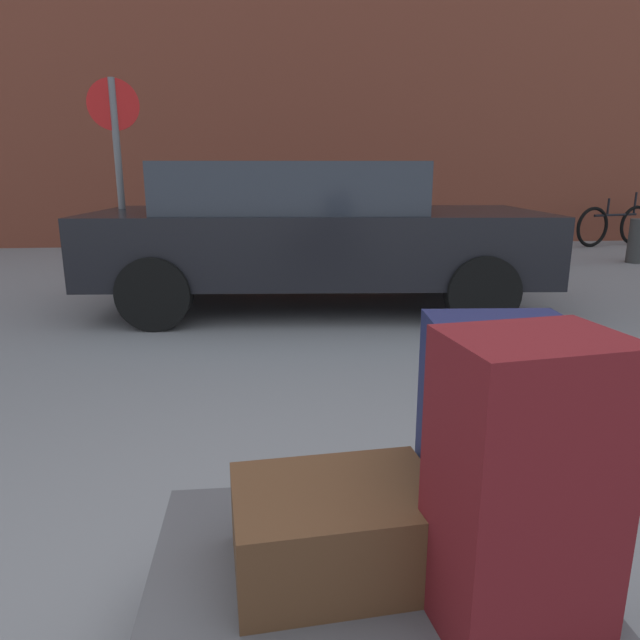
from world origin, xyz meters
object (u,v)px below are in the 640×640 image
at_px(luggage_cart, 364,586).
at_px(suitcase_brown_rear_left, 336,529).
at_px(no_parking_sign, 119,166).
at_px(parked_car, 311,231).
at_px(bollard_kerb_far, 637,241).
at_px(suitcase_navy_center, 493,434).
at_px(bollard_kerb_near, 451,243).
at_px(suitcase_maroon_stacked_top, 523,487).
at_px(bollard_kerb_mid, 538,242).
at_px(bicycle_leaning, 614,225).

relative_size(luggage_cart, suitcase_brown_rear_left, 2.17).
distance_m(suitcase_brown_rear_left, no_parking_sign, 5.27).
xyz_separation_m(parked_car, bollard_kerb_far, (5.08, 2.36, -0.43)).
distance_m(parked_car, no_parking_sign, 2.08).
height_order(suitcase_navy_center, bollard_kerb_near, suitcase_navy_center).
relative_size(suitcase_maroon_stacked_top, parked_car, 0.15).
bearing_deg(bollard_kerb_far, bollard_kerb_mid, 180.00).
relative_size(bollard_kerb_mid, bollard_kerb_far, 1.00).
xyz_separation_m(suitcase_maroon_stacked_top, suitcase_navy_center, (0.06, 0.30, -0.02)).
distance_m(suitcase_brown_rear_left, suitcase_maroon_stacked_top, 0.49).
bearing_deg(luggage_cart, bollard_kerb_far, 51.90).
xyz_separation_m(luggage_cart, suitcase_brown_rear_left, (-0.08, -0.01, 0.19)).
relative_size(suitcase_brown_rear_left, suitcase_maroon_stacked_top, 0.76).
bearing_deg(bollard_kerb_near, suitcase_maroon_stacked_top, -107.08).
distance_m(bollard_kerb_near, no_parking_sign, 4.66).
xyz_separation_m(bollard_kerb_mid, no_parking_sign, (-5.45, -1.86, 1.06)).
distance_m(suitcase_navy_center, bollard_kerb_near, 7.02).
relative_size(suitcase_brown_rear_left, suitcase_navy_center, 0.82).
distance_m(suitcase_navy_center, bollard_kerb_mid, 7.52).
distance_m(suitcase_navy_center, bollard_kerb_far, 8.34).
bearing_deg(parked_car, bollard_kerb_far, 24.91).
xyz_separation_m(bicycle_leaning, no_parking_sign, (-7.86, -3.82, 1.01)).
bearing_deg(suitcase_brown_rear_left, suitcase_navy_center, 6.62).
distance_m(luggage_cart, no_parking_sign, 5.32).
bearing_deg(bicycle_leaning, luggage_cart, -125.23).
bearing_deg(bollard_kerb_near, bicycle_leaning, 27.78).
xyz_separation_m(luggage_cart, bollard_kerb_mid, (3.76, 6.77, 0.06)).
xyz_separation_m(bicycle_leaning, bollard_kerb_near, (-3.72, -1.96, -0.05)).
xyz_separation_m(suitcase_maroon_stacked_top, parked_car, (-0.07, 4.64, 0.08)).
bearing_deg(parked_car, luggage_cart, -92.98).
xyz_separation_m(suitcase_brown_rear_left, bollard_kerb_mid, (3.84, 6.79, -0.13)).
xyz_separation_m(suitcase_navy_center, no_parking_sign, (-2.04, 4.84, 0.73)).
height_order(suitcase_maroon_stacked_top, parked_car, parked_car).
relative_size(parked_car, bollard_kerb_near, 6.79).
bearing_deg(suitcase_maroon_stacked_top, no_parking_sign, 102.95).
height_order(bicycle_leaning, bollard_kerb_mid, bicycle_leaning).
relative_size(bollard_kerb_far, no_parking_sign, 0.29).
height_order(bollard_kerb_near, bollard_kerb_mid, same).
bearing_deg(bicycle_leaning, no_parking_sign, -154.10).
height_order(suitcase_brown_rear_left, no_parking_sign, no_parking_sign).
relative_size(bollard_kerb_near, no_parking_sign, 0.29).
bearing_deg(bollard_kerb_near, parked_car, -133.23).
bearing_deg(no_parking_sign, suitcase_brown_rear_left, -71.91).
bearing_deg(bollard_kerb_near, bollard_kerb_mid, 0.00).
xyz_separation_m(luggage_cart, bollard_kerb_near, (2.45, 6.77, 0.06)).
height_order(bicycle_leaning, no_parking_sign, no_parking_sign).
xyz_separation_m(luggage_cart, no_parking_sign, (-1.69, 4.92, 1.12)).
bearing_deg(luggage_cart, suitcase_navy_center, 12.40).
bearing_deg(suitcase_maroon_stacked_top, bollard_kerb_far, 46.21).
relative_size(luggage_cart, suitcase_navy_center, 1.78).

